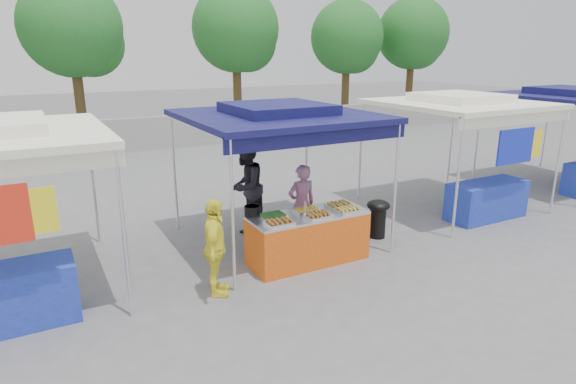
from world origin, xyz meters
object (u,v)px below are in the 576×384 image
wok_burner (378,215)px  vendor_woman (302,205)px  vendor_table (308,238)px  customer_person (215,248)px  cooking_pot (253,211)px  helper_man (246,187)px

wok_burner → vendor_woman: (-1.43, 0.44, 0.31)m
vendor_table → vendor_woman: (0.31, 0.76, 0.33)m
vendor_table → vendor_woman: bearing=67.5°
customer_person → vendor_table: bearing=-54.4°
vendor_table → customer_person: bearing=-168.1°
cooking_pot → vendor_woman: bearing=18.0°
wok_burner → helper_man: bearing=122.2°
vendor_table → vendor_woman: vendor_woman is taller
helper_man → cooking_pot: bearing=25.5°
cooking_pot → customer_person: customer_person is taller
helper_man → vendor_table: bearing=54.4°
vendor_table → cooking_pot: (-0.84, 0.38, 0.50)m
vendor_table → customer_person: customer_person is taller
wok_burner → customer_person: size_ratio=0.51×
vendor_table → wok_burner: (1.75, 0.32, 0.02)m
wok_burner → vendor_woman: 1.53m
cooking_pot → vendor_woman: size_ratio=0.18×
vendor_table → helper_man: size_ratio=1.11×
vendor_table → wok_burner: vendor_table is taller
wok_burner → helper_man: 2.61m
wok_burner → helper_man: helper_man is taller
vendor_woman → customer_person: size_ratio=1.03×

